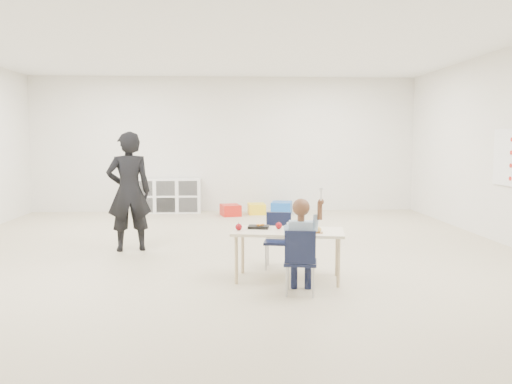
{
  "coord_description": "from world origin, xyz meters",
  "views": [
    {
      "loc": [
        0.03,
        -6.88,
        1.49
      ],
      "look_at": [
        0.4,
        -0.21,
        0.85
      ],
      "focal_mm": 38.0,
      "sensor_mm": 36.0,
      "label": 1
    }
  ],
  "objects": [
    {
      "name": "lunch_tray_near",
      "position": [
        0.82,
        -1.2,
        0.55
      ],
      "size": [
        0.24,
        0.2,
        0.03
      ],
      "primitive_type": "cube",
      "rotation": [
        0.0,
        0.0,
        -0.17
      ],
      "color": "black",
      "rests_on": "table"
    },
    {
      "name": "bin_blue",
      "position": [
        1.15,
        3.95,
        0.12
      ],
      "size": [
        0.48,
        0.57,
        0.25
      ],
      "primitive_type": "cube",
      "rotation": [
        0.0,
        0.0,
        -0.2
      ],
      "color": "blue",
      "rests_on": "ground"
    },
    {
      "name": "lunch_tray_far",
      "position": [
        0.38,
        -1.08,
        0.55
      ],
      "size": [
        0.24,
        0.2,
        0.03
      ],
      "primitive_type": "cube",
      "rotation": [
        0.0,
        0.0,
        -0.17
      ],
      "color": "black",
      "rests_on": "table"
    },
    {
      "name": "bin_red",
      "position": [
        0.11,
        3.76,
        0.11
      ],
      "size": [
        0.44,
        0.51,
        0.22
      ],
      "primitive_type": "cube",
      "rotation": [
        0.0,
        0.0,
        0.22
      ],
      "color": "red",
      "rests_on": "ground"
    },
    {
      "name": "bread_roll",
      "position": [
        0.97,
        -1.39,
        0.57
      ],
      "size": [
        0.09,
        0.09,
        0.07
      ],
      "primitive_type": "ellipsoid",
      "color": "tan",
      "rests_on": "table"
    },
    {
      "name": "apple_near",
      "position": [
        0.59,
        -1.13,
        0.57
      ],
      "size": [
        0.07,
        0.07,
        0.07
      ],
      "primitive_type": "sphere",
      "color": "maroon",
      "rests_on": "table"
    },
    {
      "name": "chair_near",
      "position": [
        0.75,
        -1.76,
        0.32
      ],
      "size": [
        0.36,
        0.34,
        0.64
      ],
      "primitive_type": null,
      "rotation": [
        0.0,
        0.0,
        -0.17
      ],
      "color": "black",
      "rests_on": "ground"
    },
    {
      "name": "rules_poster",
      "position": [
        3.98,
        0.6,
        1.25
      ],
      "size": [
        0.02,
        0.6,
        0.8
      ],
      "primitive_type": "cube",
      "color": "white",
      "rests_on": "room"
    },
    {
      "name": "child",
      "position": [
        0.75,
        -1.76,
        0.51
      ],
      "size": [
        0.49,
        0.49,
        1.01
      ],
      "primitive_type": null,
      "rotation": [
        0.0,
        0.0,
        -0.17
      ],
      "color": "#AFD1ED",
      "rests_on": "chair_near"
    },
    {
      "name": "cubby_shelf",
      "position": [
        -1.2,
        4.28,
        0.35
      ],
      "size": [
        1.4,
        0.4,
        0.7
      ],
      "primitive_type": "cube",
      "color": "white",
      "rests_on": "ground"
    },
    {
      "name": "adult",
      "position": [
        -1.28,
        0.43,
        0.8
      ],
      "size": [
        0.67,
        0.52,
        1.61
      ],
      "primitive_type": "imported",
      "rotation": [
        0.0,
        0.0,
        3.41
      ],
      "color": "black",
      "rests_on": "ground"
    },
    {
      "name": "apple_far",
      "position": [
        0.16,
        -1.19,
        0.57
      ],
      "size": [
        0.07,
        0.07,
        0.07
      ],
      "primitive_type": "sphere",
      "color": "maroon",
      "rests_on": "table"
    },
    {
      "name": "milk_carton",
      "position": [
        0.69,
        -1.37,
        0.59
      ],
      "size": [
        0.08,
        0.08,
        0.1
      ],
      "primitive_type": "cube",
      "rotation": [
        0.0,
        0.0,
        -0.17
      ],
      "color": "white",
      "rests_on": "table"
    },
    {
      "name": "chair_far",
      "position": [
        0.63,
        -0.7,
        0.32
      ],
      "size": [
        0.36,
        0.34,
        0.64
      ],
      "primitive_type": null,
      "rotation": [
        0.0,
        0.0,
        -0.17
      ],
      "color": "black",
      "rests_on": "ground"
    },
    {
      "name": "bin_yellow",
      "position": [
        0.64,
        3.97,
        0.11
      ],
      "size": [
        0.36,
        0.45,
        0.21
      ],
      "primitive_type": "cube",
      "rotation": [
        0.0,
        0.0,
        0.05
      ],
      "color": "yellow",
      "rests_on": "ground"
    },
    {
      "name": "room",
      "position": [
        0.0,
        0.0,
        1.4
      ],
      "size": [
        9.0,
        9.02,
        2.8
      ],
      "color": "#BDAE92",
      "rests_on": "ground"
    },
    {
      "name": "table",
      "position": [
        0.69,
        -1.23,
        0.27
      ],
      "size": [
        1.25,
        0.77,
        0.54
      ],
      "rotation": [
        0.0,
        0.0,
        -0.17
      ],
      "color": "beige",
      "rests_on": "ground"
    }
  ]
}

